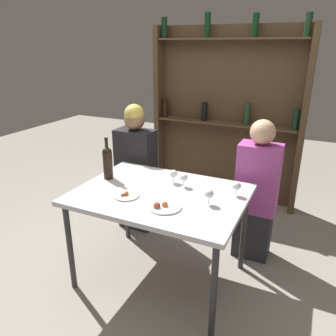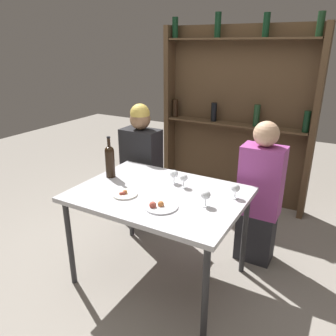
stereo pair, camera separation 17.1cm
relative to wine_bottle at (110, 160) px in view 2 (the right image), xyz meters
name	(u,v)px [view 2 (the right image)]	position (x,y,z in m)	size (l,w,h in m)	color
ground_plane	(160,276)	(0.51, -0.07, -0.92)	(10.00, 10.00, 0.00)	gray
dining_table	(159,200)	(0.51, -0.07, -0.21)	(1.26, 0.92, 0.77)	silver
wine_rack_wall	(236,113)	(0.51, 1.67, 0.15)	(1.76, 0.21, 2.14)	#4C3823
wine_bottle	(110,160)	(0.00, 0.00, 0.00)	(0.08, 0.08, 0.35)	black
wine_glass_0	(174,174)	(0.53, 0.14, -0.08)	(0.07, 0.07, 0.11)	silver
wine_glass_1	(206,195)	(0.90, -0.10, -0.07)	(0.07, 0.07, 0.12)	silver
wine_glass_2	(184,178)	(0.63, 0.11, -0.08)	(0.06, 0.06, 0.11)	silver
wine_glass_3	(235,188)	(1.04, 0.12, -0.08)	(0.06, 0.06, 0.11)	silver
food_plate_0	(125,194)	(0.32, -0.23, -0.14)	(0.18, 0.18, 0.04)	silver
food_plate_1	(160,206)	(0.64, -0.27, -0.14)	(0.23, 0.23, 0.05)	white
seated_person_left	(142,169)	(-0.08, 0.58, -0.29)	(0.38, 0.22, 1.29)	#26262B
seated_person_right	(259,197)	(1.11, 0.58, -0.32)	(0.35, 0.22, 1.26)	#26262B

